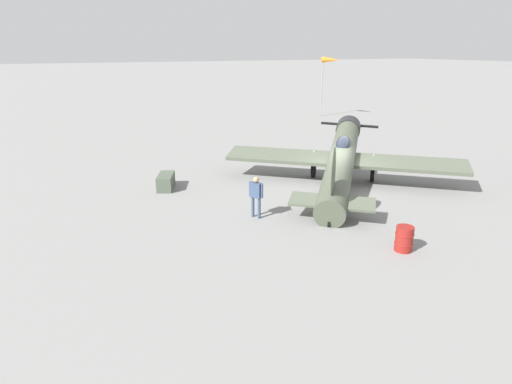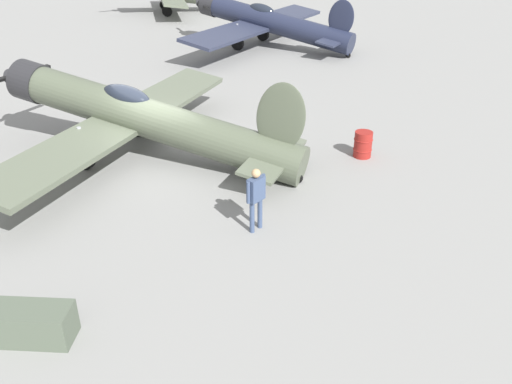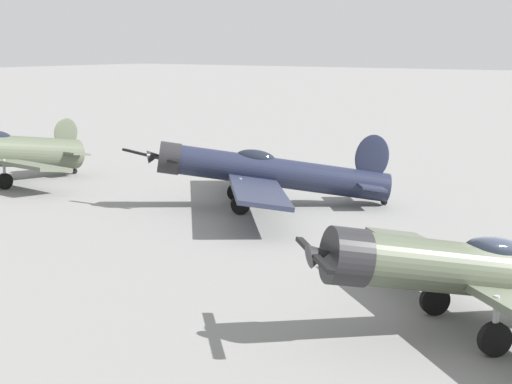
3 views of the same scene
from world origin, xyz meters
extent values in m
cylinder|color=#232326|center=(-3.69, 3.16, 2.14)|extent=(1.73, 1.76, 1.49)
cone|color=#232326|center=(-4.18, 3.58, 2.24)|extent=(0.85, 0.85, 0.65)
cube|color=black|center=(-4.29, 3.68, 2.24)|extent=(2.56, 2.49, 0.18)
ellipsoid|color=black|center=(-0.77, 0.66, 2.05)|extent=(1.85, 1.74, 0.94)
cube|color=#565E4C|center=(-0.92, 0.79, 1.20)|extent=(9.11, 10.24, 0.45)
cylinder|color=#999BA0|center=(-2.38, 0.02, 0.91)|extent=(0.14, 0.14, 1.02)
cylinder|color=black|center=(-2.38, 0.02, 0.40)|extent=(0.74, 0.67, 0.80)
cylinder|color=#999BA0|center=(-0.38, 2.35, 0.91)|extent=(0.14, 0.14, 1.02)
cylinder|color=black|center=(-0.38, 2.35, 0.40)|extent=(0.74, 0.67, 0.80)
cylinder|color=#1E2338|center=(9.60, 14.01, 1.49)|extent=(7.31, 8.32, 2.69)
cylinder|color=#232326|center=(6.58, 17.58, 2.19)|extent=(1.74, 1.71, 1.48)
cone|color=#232326|center=(6.16, 18.08, 2.29)|extent=(0.84, 0.84, 0.64)
cube|color=black|center=(6.06, 18.19, 2.29)|extent=(0.29, 3.08, 0.48)
ellipsoid|color=black|center=(8.97, 14.75, 2.17)|extent=(1.73, 1.85, 0.92)
cube|color=#282D42|center=(8.84, 14.90, 1.32)|extent=(11.58, 10.23, 0.48)
ellipsoid|color=#1E2338|center=(12.24, 10.88, 2.12)|extent=(1.24, 1.44, 2.19)
cube|color=#282D42|center=(12.11, 11.03, 0.97)|extent=(3.31, 3.04, 0.26)
cylinder|color=#999BA0|center=(7.30, 14.36, 0.97)|extent=(0.14, 0.14, 1.13)
cylinder|color=black|center=(7.30, 14.36, 0.40)|extent=(0.67, 0.74, 0.80)
cylinder|color=#999BA0|center=(9.63, 16.33, 0.97)|extent=(0.14, 0.14, 1.13)
cylinder|color=black|center=(9.63, 16.33, 0.40)|extent=(0.67, 0.74, 0.80)
cylinder|color=black|center=(12.62, 10.43, 0.14)|extent=(0.26, 0.28, 0.28)
cylinder|color=#4C5442|center=(7.21, 28.83, 1.59)|extent=(8.29, 2.60, 2.61)
ellipsoid|color=#4C5442|center=(10.55, 28.42, 2.27)|extent=(1.69, 0.33, 1.78)
cube|color=#565E4C|center=(10.35, 28.44, 1.27)|extent=(1.52, 3.51, 0.24)
cylinder|color=#999BA0|center=(5.57, 27.33, 0.95)|extent=(0.14, 0.14, 1.09)
cylinder|color=black|center=(5.57, 27.33, 0.40)|extent=(0.82, 0.30, 0.80)
cylinder|color=black|center=(11.03, 28.36, 0.14)|extent=(0.29, 0.13, 0.28)
camera|label=1|loc=(16.40, -12.40, 6.63)|focal=30.24mm
camera|label=2|loc=(-2.34, -16.47, 7.30)|focal=37.49mm
camera|label=3|loc=(-20.48, -6.21, 7.02)|focal=59.53mm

